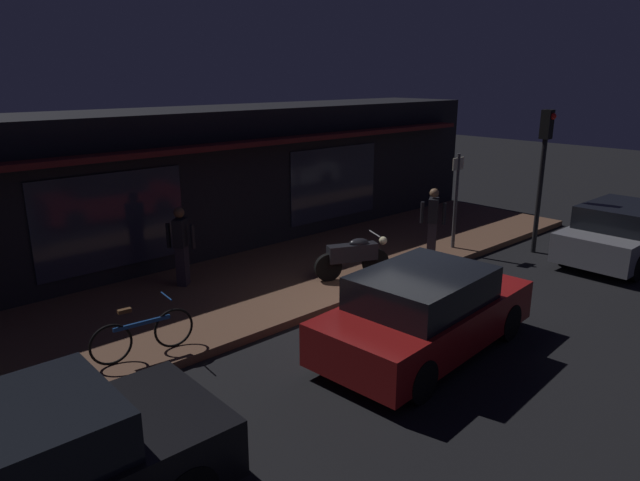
% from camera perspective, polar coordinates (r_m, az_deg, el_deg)
% --- Properties ---
extents(ground_plane, '(60.00, 60.00, 0.00)m').
position_cam_1_polar(ground_plane, '(10.95, 7.58, -7.64)').
color(ground_plane, black).
extents(sidewalk_slab, '(18.00, 4.00, 0.15)m').
position_cam_1_polar(sidewalk_slab, '(12.89, -2.69, -3.41)').
color(sidewalk_slab, brown).
rests_on(sidewalk_slab, ground_plane).
extents(storefront_building, '(18.00, 3.30, 3.60)m').
position_cam_1_polar(storefront_building, '(15.13, -11.12, 6.03)').
color(storefront_building, black).
rests_on(storefront_building, ground_plane).
extents(motorcycle, '(1.60, 0.87, 0.97)m').
position_cam_1_polar(motorcycle, '(12.33, 3.38, -1.55)').
color(motorcycle, black).
rests_on(motorcycle, sidewalk_slab).
extents(bicycle_parked, '(1.65, 0.42, 0.91)m').
position_cam_1_polar(bicycle_parked, '(9.43, -17.27, -8.96)').
color(bicycle_parked, black).
rests_on(bicycle_parked, sidewalk_slab).
extents(person_photographer, '(0.47, 0.52, 1.67)m').
position_cam_1_polar(person_photographer, '(12.12, -13.71, -0.42)').
color(person_photographer, '#28232D').
rests_on(person_photographer, sidewalk_slab).
extents(person_bystander, '(0.44, 0.56, 1.67)m').
position_cam_1_polar(person_bystander, '(13.98, 11.20, 1.94)').
color(person_bystander, '#28232D').
rests_on(person_bystander, sidewalk_slab).
extents(sign_post, '(0.44, 0.09, 2.40)m').
position_cam_1_polar(sign_post, '(14.70, 13.45, 4.42)').
color(sign_post, '#47474C').
rests_on(sign_post, sidewalk_slab).
extents(traffic_light_pole, '(0.24, 0.33, 3.60)m').
position_cam_1_polar(traffic_light_pole, '(15.23, 21.45, 7.85)').
color(traffic_light_pole, black).
rests_on(traffic_light_pole, ground_plane).
extents(parked_car_far, '(4.22, 2.05, 1.42)m').
position_cam_1_polar(parked_car_far, '(9.48, 10.46, -7.05)').
color(parked_car_far, black).
rests_on(parked_car_far, ground_plane).
extents(parked_car_across, '(4.10, 1.78, 1.42)m').
position_cam_1_polar(parked_car_across, '(15.75, 28.05, 0.69)').
color(parked_car_across, black).
rests_on(parked_car_across, ground_plane).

